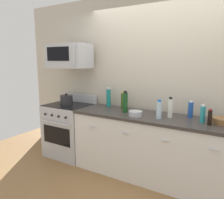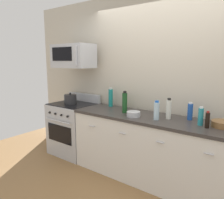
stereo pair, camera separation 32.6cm
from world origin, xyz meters
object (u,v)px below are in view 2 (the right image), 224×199
stockpot (70,99)px  bottle_soy_sauce_dark (207,120)px  bottle_soda_blue (190,111)px  bowl_steel_prep (134,114)px  bottle_dish_soap (201,116)px  bottle_olive_oil (124,101)px  bottle_water_clear (157,111)px  microwave (73,56)px  bottle_sparkling_teal (111,97)px  bottle_vinegar_white (169,109)px  range_oven (74,128)px  bowl_wooden_salad (223,124)px  bottle_wine_green (125,102)px

stockpot → bottle_soy_sauce_dark: bearing=-0.3°
bottle_soda_blue → bowl_steel_prep: bearing=-156.3°
bottle_dish_soap → bottle_olive_oil: 1.24m
bottle_olive_oil → bottle_water_clear: bearing=-23.4°
microwave → stockpot: bearing=-90.1°
bottle_sparkling_teal → bottle_water_clear: bearing=-17.7°
bottle_vinegar_white → bottle_soy_sauce_dark: bearing=-12.1°
range_oven → bowl_wooden_salad: bearing=1.9°
bottle_soda_blue → bowl_wooden_salad: bottle_soda_blue is taller
microwave → bottle_water_clear: (1.66, -0.14, -0.71)m
range_oven → bottle_dish_soap: bearing=-0.1°
bottle_olive_oil → stockpot: bottle_olive_oil is taller
bottle_dish_soap → bottle_soda_blue: bottle_soda_blue is taller
bottle_wine_green → stockpot: bearing=-178.0°
bottle_soda_blue → bottle_sparkling_teal: 1.33m
bottle_soda_blue → bottle_sparkling_teal: size_ratio=0.73×
bottle_soda_blue → bottle_vinegar_white: bearing=-153.0°
bowl_steel_prep → stockpot: size_ratio=0.88×
bottle_vinegar_white → bottle_sparkling_teal: (-1.09, 0.18, 0.02)m
bottle_soy_sauce_dark → bottle_dish_soap: bearing=146.2°
bottle_soda_blue → bottle_vinegar_white: size_ratio=0.84×
bowl_steel_prep → stockpot: bearing=176.8°
bottle_water_clear → bowl_steel_prep: 0.33m
bottle_vinegar_white → range_oven: bearing=-178.6°
bottle_vinegar_white → bottle_olive_oil: (-0.81, 0.17, -0.01)m
bottle_soda_blue → bottle_soy_sauce_dark: (0.27, -0.23, -0.02)m
range_oven → bottle_soda_blue: bearing=4.7°
bottle_sparkling_teal → bottle_soy_sauce_dark: bearing=-10.2°
bottle_dish_soap → bottle_olive_oil: (-1.22, 0.22, 0.02)m
bottle_soda_blue → range_oven: bearing=-175.3°
microwave → bottle_sparkling_teal: 0.98m
bottle_vinegar_white → bottle_sparkling_teal: bearing=170.7°
bottle_wine_green → stockpot: 1.12m
bottle_soy_sauce_dark → bowl_steel_prep: bearing=-176.2°
bottle_dish_soap → microwave: bearing=178.7°
bottle_soda_blue → bottle_sparkling_teal: bottle_sparkling_teal is taller
bottle_dish_soap → bottle_soy_sauce_dark: bottle_dish_soap is taller
bottle_soda_blue → bottle_soy_sauce_dark: size_ratio=1.19×
bottle_soda_blue → bowl_steel_prep: 0.73m
bottle_vinegar_white → bowl_wooden_salad: bottle_vinegar_white is taller
microwave → stockpot: 0.75m
microwave → bottle_olive_oil: microwave is taller
range_oven → bottle_wine_green: size_ratio=3.33×
bowl_steel_prep → stockpot: 1.34m
bottle_water_clear → bottle_vinegar_white: bearing=51.2°
stockpot → range_oven: bearing=90.0°
bottle_vinegar_white → stockpot: (-1.76, -0.10, -0.04)m
bottle_dish_soap → bowl_wooden_salad: (0.22, 0.08, -0.07)m
bottle_dish_soap → bottle_sparkling_teal: bottle_sparkling_teal is taller
bottle_vinegar_white → bowl_wooden_salad: (0.64, 0.04, -0.09)m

